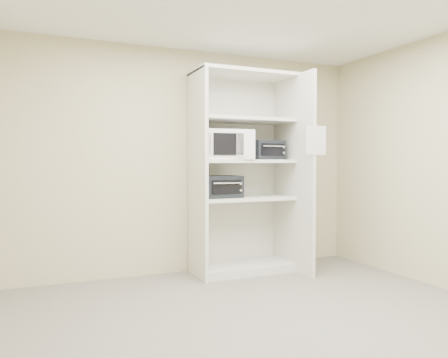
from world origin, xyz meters
name	(u,v)px	position (x,y,z in m)	size (l,w,h in m)	color
floor	(266,326)	(0.00, 0.00, 0.00)	(4.50, 4.00, 0.01)	slate
wall_back	(187,161)	(0.00, 2.00, 1.35)	(4.50, 0.02, 2.70)	beige
shelving_unit	(247,179)	(0.67, 1.70, 1.13)	(1.24, 0.92, 2.42)	beige
microwave	(226,145)	(0.36, 1.64, 1.54)	(0.57, 0.44, 0.34)	white
toaster_oven_upper	(265,150)	(0.91, 1.69, 1.49)	(0.41, 0.31, 0.24)	black
toaster_oven_lower	(220,187)	(0.30, 1.68, 1.05)	(0.47, 0.35, 0.26)	black
paper_sign	(316,140)	(1.23, 1.07, 1.59)	(0.25, 0.01, 0.32)	white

